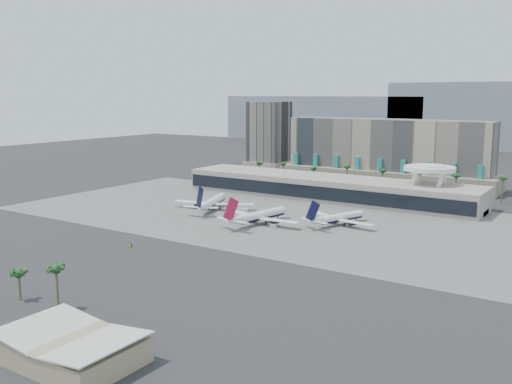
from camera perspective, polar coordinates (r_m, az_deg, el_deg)
The scene contains 17 objects.
ground at distance 231.86m, azimuth -5.09°, elevation -4.71°, with size 900.00×900.00×0.00m, color #232326.
apron_pad at distance 275.83m, azimuth 2.03°, elevation -2.32°, with size 260.00×130.00×0.06m, color #5B5B59.
mountain_ridge at distance 655.73m, azimuth 23.65°, elevation 6.53°, with size 680.00×60.00×70.00m.
hotel at distance 375.52m, azimuth 12.92°, elevation 3.26°, with size 140.00×30.00×42.00m.
office_tower at distance 444.36m, azimuth 1.32°, elevation 5.28°, with size 30.00×30.00×52.00m.
terminal at distance 321.96m, azimuth 7.12°, elevation 0.53°, with size 170.00×32.50×14.50m.
saucer_structure at distance 306.17m, azimuth 16.96°, elevation 1.96°, with size 26.00×26.00×21.89m.
palm_row at distance 350.21m, azimuth 10.72°, elevation 1.84°, with size 157.80×2.80×13.10m.
hangar_right at distance 135.40m, azimuth -17.97°, elevation -14.65°, with size 30.55×20.60×6.89m.
airliner_left at distance 288.98m, azimuth -4.39°, elevation -1.02°, with size 40.81×42.20×15.14m.
airliner_centre at distance 256.55m, azimuth 0.32°, elevation -2.39°, with size 41.13×42.66×14.81m.
airliner_right at distance 257.32m, azimuth 8.27°, elevation -2.56°, with size 35.22×36.41×13.08m.
service_vehicle_a at distance 280.87m, azimuth -1.28°, elevation -1.88°, with size 4.35×2.13×2.13m, color silver.
service_vehicle_b at distance 251.44m, azimuth 1.75°, elevation -3.34°, with size 3.03×1.73×1.56m, color white.
taxiway_sign at distance 224.84m, azimuth -12.49°, elevation -5.23°, with size 2.26×0.67×1.02m.
near_palm_a at distance 176.36m, azimuth -22.61°, elevation -7.94°, with size 6.00×6.00×9.24m.
near_palm_b at distance 164.20m, azimuth -19.34°, elevation -7.76°, with size 6.00×6.00×12.78m.
Camera 1 is at (140.09, -175.45, 57.89)m, focal length 40.00 mm.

